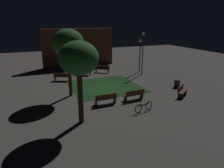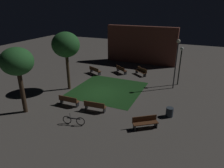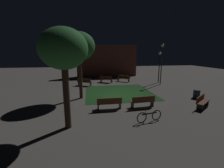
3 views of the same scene
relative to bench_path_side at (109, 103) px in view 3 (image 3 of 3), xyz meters
name	(u,v)px [view 3 (image 3 of 3)]	position (x,y,z in m)	size (l,w,h in m)	color
ground_plane	(117,95)	(1.26, 3.67, -0.48)	(60.00, 60.00, 0.00)	#56514C
grass_lawn	(119,92)	(1.61, 4.53, -0.48)	(6.73, 6.84, 0.01)	#194219
bench_path_side	(109,103)	(0.00, 0.00, 0.00)	(1.80, 0.49, 0.88)	brown
bench_front_right	(143,101)	(2.53, 0.00, 0.00)	(1.83, 0.62, 0.88)	brown
bench_near_trees	(124,78)	(3.48, 10.26, 0.00)	(1.72, 1.47, 0.88)	brown
bench_lawn_edge	(84,82)	(-1.94, 8.35, 0.00)	(1.84, 1.18, 0.88)	#512D19
bench_corner	(106,79)	(0.95, 9.96, 0.00)	(1.75, 1.42, 0.88)	#422314
bench_by_lamp	(202,101)	(6.88, -0.71, 0.00)	(1.74, 1.44, 0.88)	#512D19
tree_near_wall	(79,47)	(-2.12, 3.10, 4.03)	(2.67, 2.67, 5.77)	#423021
tree_back_left	(64,50)	(-2.60, -2.33, 3.67)	(2.43, 2.43, 5.28)	#38281C
lamp_post_path_center	(159,62)	(7.98, 8.79, 2.35)	(0.36, 0.36, 4.11)	black
lamp_post_near_wall	(162,58)	(7.67, 7.58, 2.90)	(0.36, 0.36, 5.04)	#333338
trash_bin	(197,94)	(8.22, 1.60, -0.11)	(0.56, 0.56, 0.74)	#2D3842
bicycle	(149,116)	(2.06, -2.35, -0.14)	(1.66, 0.41, 0.93)	black
building_wall_backdrop	(107,61)	(1.79, 15.53, 2.17)	(10.13, 0.80, 5.30)	brown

